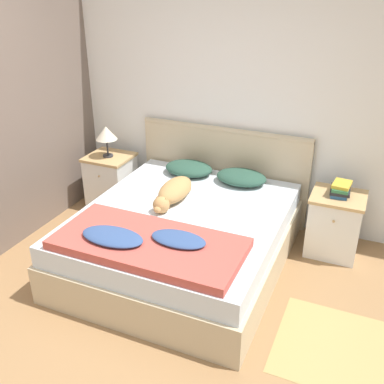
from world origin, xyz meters
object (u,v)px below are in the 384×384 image
pillow_right (241,177)px  pillow_left (189,168)px  table_lamp (106,134)px  nightstand_left (111,180)px  bed (183,238)px  dog (174,192)px  book_stack (340,189)px  nightstand_right (335,224)px

pillow_right → pillow_left: bearing=180.0°
pillow_left → pillow_right: size_ratio=1.00×
table_lamp → nightstand_left: bearing=90.0°
bed → dog: 0.42m
nightstand_left → dog: (1.05, -0.56, 0.31)m
nightstand_left → book_stack: 2.45m
pillow_right → dog: 0.75m
nightstand_right → table_lamp: (-2.42, -0.02, 0.55)m
bed → pillow_left: bearing=110.1°
nightstand_left → pillow_right: size_ratio=1.20×
nightstand_right → pillow_left: pillow_left is taller
nightstand_right → book_stack: (0.00, 0.01, 0.35)m
book_stack → table_lamp: size_ratio=0.69×
nightstand_right → pillow_right: bearing=177.3°
dog → table_lamp: bearing=152.7°
pillow_left → dog: size_ratio=0.70×
bed → table_lamp: 1.52m
pillow_right → nightstand_right: bearing=-2.7°
pillow_left → book_stack: (1.49, -0.03, 0.06)m
nightstand_right → pillow_right: size_ratio=1.20×
pillow_left → table_lamp: size_ratio=1.46×
nightstand_left → book_stack: bearing=0.3°
bed → nightstand_left: size_ratio=3.38×
nightstand_left → nightstand_right: bearing=0.0°
pillow_left → dog: dog is taller
nightstand_right → pillow_left: size_ratio=1.20×
dog → book_stack: (1.38, 0.57, 0.04)m
bed → dog: size_ratio=2.84×
bed → book_stack: book_stack is taller
nightstand_right → pillow_left: 1.52m
pillow_left → table_lamp: 0.97m
nightstand_left → dog: dog is taller
book_stack → table_lamp: bearing=-179.3°
pillow_left → table_lamp: (-0.93, -0.06, 0.26)m
nightstand_left → dog: 1.22m
nightstand_left → table_lamp: bearing=-90.0°
book_stack → table_lamp: (-2.42, -0.03, 0.20)m
pillow_left → table_lamp: table_lamp is taller
pillow_right → bed: bearing=-110.1°
bed → nightstand_left: 1.41m
pillow_right → book_stack: (0.93, -0.03, 0.06)m
nightstand_left → pillow_left: (0.93, 0.04, 0.29)m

